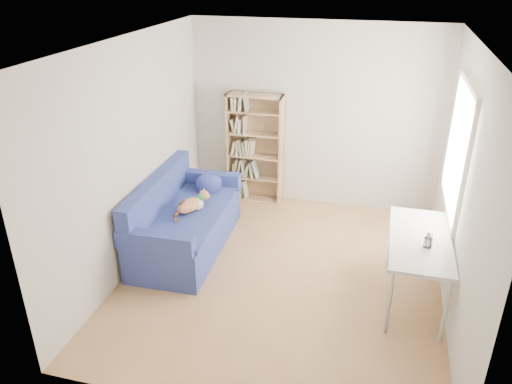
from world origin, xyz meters
TOP-DOWN VIEW (x-y plane):
  - ground at (0.00, 0.00)m, footprint 4.00×4.00m
  - room_shell at (0.10, 0.03)m, footprint 3.54×4.04m
  - sofa at (-1.33, 0.33)m, footprint 0.95×1.90m
  - bookshelf at (-0.82, 1.86)m, footprint 0.80×0.25m
  - desk at (1.43, -0.07)m, footprint 0.61×1.32m
  - pen_cup at (1.49, -0.23)m, footprint 0.08×0.08m

SIDE VIEW (x-z plane):
  - ground at x=0.00m, z-range 0.00..0.00m
  - sofa at x=-1.33m, z-range -0.12..0.81m
  - desk at x=1.43m, z-range 0.31..1.06m
  - bookshelf at x=-0.82m, z-range -0.06..1.55m
  - pen_cup at x=1.49m, z-range 0.73..0.89m
  - room_shell at x=0.10m, z-range 0.33..2.95m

